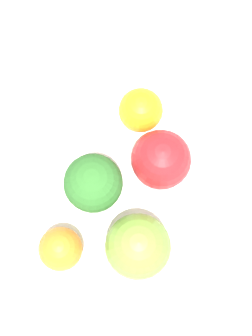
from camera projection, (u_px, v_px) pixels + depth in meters
ground_plane at (126, 181)px, 0.61m from camera, size 6.00×6.00×0.00m
table_surface at (126, 179)px, 0.60m from camera, size 1.20×1.20×0.02m
bowl at (126, 174)px, 0.58m from camera, size 0.25×0.25×0.03m
broccoli at (93, 184)px, 0.52m from camera, size 0.05×0.05×0.07m
apple_red at (138, 246)px, 0.51m from camera, size 0.06×0.06×0.06m
apple_green at (161, 160)px, 0.54m from camera, size 0.06×0.06×0.06m
orange_front at (61, 249)px, 0.52m from camera, size 0.04×0.04×0.04m
orange_back at (141, 110)px, 0.56m from camera, size 0.04×0.04×0.04m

